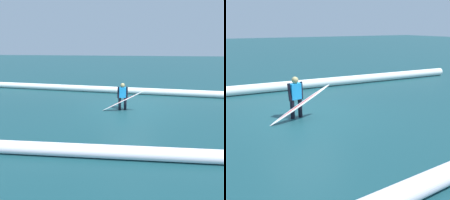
{
  "view_description": "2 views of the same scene",
  "coord_description": "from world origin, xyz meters",
  "views": [
    {
      "loc": [
        -0.71,
        10.92,
        3.18
      ],
      "look_at": [
        0.68,
        1.86,
        0.89
      ],
      "focal_mm": 34.84,
      "sensor_mm": 36.0,
      "label": 1
    },
    {
      "loc": [
        3.04,
        8.03,
        2.92
      ],
      "look_at": [
        0.05,
        2.51,
        1.12
      ],
      "focal_mm": 41.48,
      "sensor_mm": 36.0,
      "label": 2
    }
  ],
  "objects": [
    {
      "name": "ground_plane",
      "position": [
        0.0,
        0.0,
        0.0
      ],
      "size": [
        123.09,
        123.09,
        0.0
      ],
      "primitive_type": "plane",
      "color": "#16424A"
    },
    {
      "name": "surfer",
      "position": [
        0.39,
        0.26,
        0.77
      ],
      "size": [
        0.52,
        0.25,
        1.38
      ],
      "rotation": [
        0.0,
        0.0,
        0.13
      ],
      "color": "black",
      "rests_on": "ground_plane"
    },
    {
      "name": "surfboard",
      "position": [
        0.35,
        0.58,
        0.54
      ],
      "size": [
        2.07,
        0.25,
        1.11
      ],
      "color": "white",
      "rests_on": "ground_plane"
    },
    {
      "name": "wave_crest_foreground",
      "position": [
        0.61,
        -3.64,
        0.22
      ],
      "size": [
        21.36,
        1.95,
        0.43
      ],
      "primitive_type": "cylinder",
      "rotation": [
        0.0,
        1.57,
        -0.07
      ],
      "color": "white",
      "rests_on": "ground_plane"
    },
    {
      "name": "wave_crest_midground",
      "position": [
        0.46,
        5.27,
        0.2
      ],
      "size": [
        24.91,
        1.74,
        0.4
      ],
      "primitive_type": "cylinder",
      "rotation": [
        0.0,
        1.57,
        0.05
      ],
      "color": "white",
      "rests_on": "ground_plane"
    }
  ]
}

